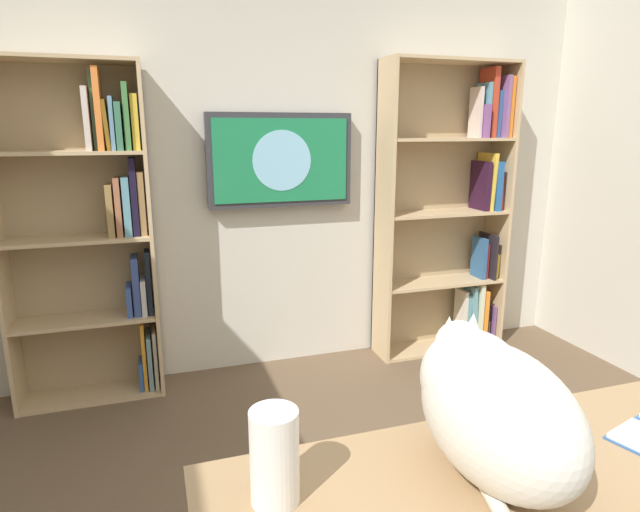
{
  "coord_description": "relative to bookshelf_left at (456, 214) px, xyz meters",
  "views": [
    {
      "loc": [
        0.76,
        1.15,
        1.58
      ],
      "look_at": [
        0.02,
        -1.14,
        1.0
      ],
      "focal_mm": 29.4,
      "sensor_mm": 36.0,
      "label": 1
    }
  ],
  "objects": [
    {
      "name": "wall_back",
      "position": [
        1.3,
        -0.16,
        0.35
      ],
      "size": [
        4.52,
        0.06,
        2.7
      ],
      "primitive_type": "cube",
      "color": "beige",
      "rests_on": "ground"
    },
    {
      "name": "bookshelf_right",
      "position": [
        2.38,
        0.0,
        0.03
      ],
      "size": [
        0.82,
        0.28,
        1.96
      ],
      "color": "tan",
      "rests_on": "ground"
    },
    {
      "name": "cat",
      "position": [
        1.33,
        2.27,
        -0.05
      ],
      "size": [
        0.3,
        0.63,
        0.35
      ],
      "color": "silver",
      "rests_on": "desk"
    },
    {
      "name": "paper_towel_roll",
      "position": [
        1.84,
        2.22,
        -0.12
      ],
      "size": [
        0.11,
        0.11,
        0.22
      ],
      "primitive_type": "cylinder",
      "color": "white",
      "rests_on": "desk"
    },
    {
      "name": "bookshelf_left",
      "position": [
        0.0,
        0.0,
        0.0
      ],
      "size": [
        0.94,
        0.28,
        2.03
      ],
      "color": "tan",
      "rests_on": "ground"
    },
    {
      "name": "wall_mounted_tv",
      "position": [
        1.26,
        -0.08,
        0.4
      ],
      "size": [
        0.93,
        0.07,
        0.59
      ],
      "color": "#333338"
    },
    {
      "name": "coffee_mug",
      "position": [
        1.04,
        2.15,
        -0.18
      ],
      "size": [
        0.08,
        0.08,
        0.1
      ],
      "primitive_type": "cylinder",
      "color": "#335999",
      "rests_on": "desk"
    }
  ]
}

